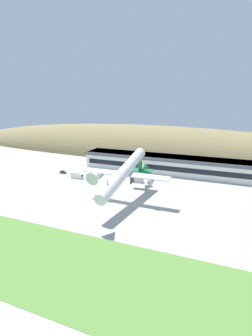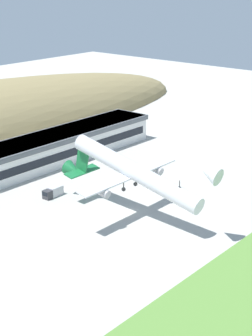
{
  "view_description": "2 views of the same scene",
  "coord_description": "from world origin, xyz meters",
  "views": [
    {
      "loc": [
        39.13,
        -97.13,
        42.12
      ],
      "look_at": [
        -1.02,
        -0.84,
        14.26
      ],
      "focal_mm": 28.0,
      "sensor_mm": 36.0,
      "label": 1
    },
    {
      "loc": [
        -109.94,
        -92.29,
        63.64
      ],
      "look_at": [
        2.21,
        2.3,
        12.01
      ],
      "focal_mm": 60.0,
      "sensor_mm": 36.0,
      "label": 2
    }
  ],
  "objects": [
    {
      "name": "grass_strip_foreground",
      "position": [
        0.0,
        -48.5,
        0.04
      ],
      "size": [
        422.97,
        31.27,
        0.08
      ],
      "primitive_type": "cube",
      "color": "#568438",
      "rests_on": "ground_plane"
    },
    {
      "name": "service_car_1",
      "position": [
        -50.61,
        23.14,
        0.65
      ],
      "size": [
        4.08,
        1.99,
        1.58
      ],
      "color": "#333338",
      "rests_on": "ground_plane"
    },
    {
      "name": "cargo_airplane",
      "position": [
        -0.94,
        -2.68,
        12.79
      ],
      "size": [
        37.44,
        52.43,
        15.57
      ],
      "color": "silver"
    },
    {
      "name": "ground_plane",
      "position": [
        0.0,
        0.0,
        0.0
      ],
      "size": [
        469.97,
        469.97,
        0.0
      ],
      "primitive_type": "plane",
      "color": "#ADAAA3"
    },
    {
      "name": "terminal_building",
      "position": [
        7.46,
        48.04,
        5.66
      ],
      "size": [
        106.66,
        15.74,
        9.99
      ],
      "color": "white",
      "rests_on": "ground_plane"
    },
    {
      "name": "hill_backdrop",
      "position": [
        -28.8,
        97.96,
        0.0
      ],
      "size": [
        352.36,
        63.39,
        43.83
      ],
      "primitive_type": "ellipsoid",
      "color": "olive",
      "rests_on": "ground_plane"
    },
    {
      "name": "fuel_truck",
      "position": [
        -38.02,
        18.19,
        1.54
      ],
      "size": [
        6.93,
        2.57,
        3.26
      ],
      "color": "silver",
      "rests_on": "ground_plane"
    },
    {
      "name": "service_car_0",
      "position": [
        -29.84,
        24.94,
        0.7
      ],
      "size": [
        4.5,
        1.95,
        1.68
      ],
      "color": "silver",
      "rests_on": "ground_plane"
    },
    {
      "name": "traffic_cone_0",
      "position": [
        16.0,
        17.73,
        0.28
      ],
      "size": [
        0.52,
        0.52,
        0.58
      ],
      "color": "orange",
      "rests_on": "ground_plane"
    },
    {
      "name": "box_truck",
      "position": [
        -5.38,
        24.38,
        1.41
      ],
      "size": [
        6.71,
        2.76,
        2.89
      ],
      "color": "#333338",
      "rests_on": "ground_plane"
    }
  ]
}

